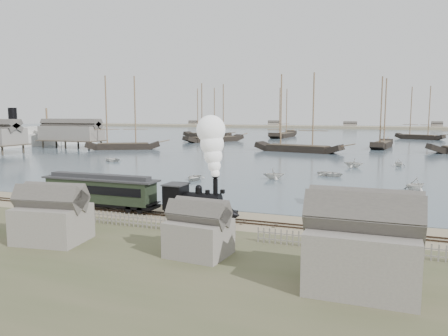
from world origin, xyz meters
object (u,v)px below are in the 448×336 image
(locomotive, at_px, (208,174))
(steamship, at_px, (13,127))
(beached_dinghy, at_px, (191,207))
(passenger_coach, at_px, (100,190))

(locomotive, relative_size, steamship, 0.18)
(steamship, bearing_deg, beached_dinghy, -109.82)
(locomotive, relative_size, passenger_coach, 0.72)
(passenger_coach, height_order, beached_dinghy, passenger_coach)
(passenger_coach, height_order, steamship, steamship)
(beached_dinghy, bearing_deg, steamship, 92.01)
(beached_dinghy, distance_m, steamship, 102.66)
(passenger_coach, bearing_deg, beached_dinghy, 15.20)
(locomotive, xyz_separation_m, steamship, (-87.47, 60.56, 1.43))
(locomotive, bearing_deg, steamship, 145.30)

